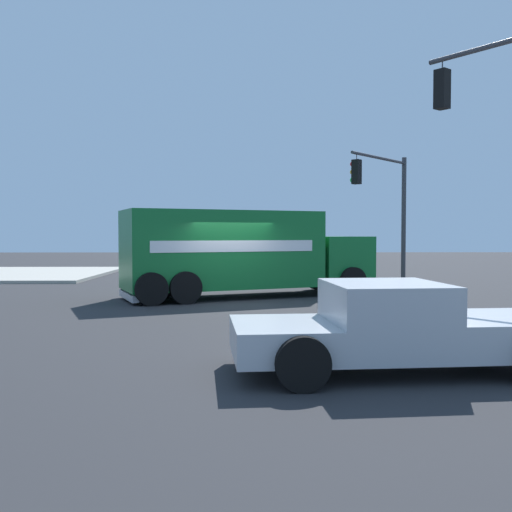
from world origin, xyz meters
The scene contains 6 objects.
ground_plane centered at (0.00, 0.00, 0.00)m, with size 100.00×100.00×0.00m, color #2B2B2D.
sidewalk_corner_far centered at (12.16, 12.16, 0.07)m, with size 10.46×10.46×0.14m, color #B2ADA0.
delivery_truck centered at (1.68, -0.24, 1.52)m, with size 5.55×8.84×2.90m.
traffic_light_secondary centered at (6.50, -6.41, 3.67)m, with size 3.47×3.10×5.53m.
pickup_silver centered at (-8.93, -2.69, 0.73)m, with size 2.57×5.34×1.38m.
sedan_navy centered at (10.18, -2.33, 0.63)m, with size 2.29×4.42×1.31m.
Camera 1 is at (-17.65, -0.33, 2.12)m, focal length 39.99 mm.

